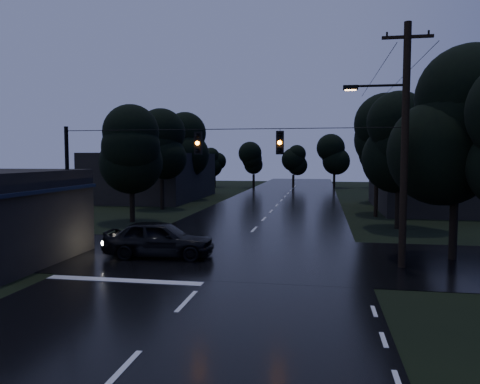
% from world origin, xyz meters
% --- Properties ---
extents(ground, '(160.00, 160.00, 0.00)m').
position_xyz_m(ground, '(0.00, 0.00, 0.00)').
color(ground, black).
rests_on(ground, ground).
extents(main_road, '(12.00, 120.00, 0.02)m').
position_xyz_m(main_road, '(0.00, 30.00, 0.00)').
color(main_road, black).
rests_on(main_road, ground).
extents(cross_street, '(60.00, 9.00, 0.02)m').
position_xyz_m(cross_street, '(0.00, 12.00, 0.00)').
color(cross_street, black).
rests_on(cross_street, ground).
extents(building_far_right, '(10.00, 14.00, 4.40)m').
position_xyz_m(building_far_right, '(14.00, 34.00, 2.20)').
color(building_far_right, black).
rests_on(building_far_right, ground).
extents(building_far_left, '(10.00, 16.00, 5.00)m').
position_xyz_m(building_far_left, '(-14.00, 40.00, 2.50)').
color(building_far_left, black).
rests_on(building_far_left, ground).
extents(utility_pole_main, '(3.50, 0.30, 10.00)m').
position_xyz_m(utility_pole_main, '(7.41, 11.00, 5.26)').
color(utility_pole_main, black).
rests_on(utility_pole_main, ground).
extents(utility_pole_far, '(2.00, 0.30, 7.50)m').
position_xyz_m(utility_pole_far, '(8.30, 28.00, 3.88)').
color(utility_pole_far, black).
rests_on(utility_pole_far, ground).
extents(anchor_pole_left, '(0.18, 0.18, 6.00)m').
position_xyz_m(anchor_pole_left, '(-7.50, 11.00, 3.00)').
color(anchor_pole_left, black).
rests_on(anchor_pole_left, ground).
extents(span_signals, '(15.00, 0.37, 1.12)m').
position_xyz_m(span_signals, '(0.56, 10.99, 5.24)').
color(span_signals, black).
rests_on(span_signals, ground).
extents(tree_corner_near, '(4.48, 4.48, 9.44)m').
position_xyz_m(tree_corner_near, '(10.00, 13.00, 5.99)').
color(tree_corner_near, black).
rests_on(tree_corner_near, ground).
extents(tree_left_a, '(3.92, 3.92, 8.26)m').
position_xyz_m(tree_left_a, '(-9.00, 22.00, 5.24)').
color(tree_left_a, black).
rests_on(tree_left_a, ground).
extents(tree_left_b, '(4.20, 4.20, 8.85)m').
position_xyz_m(tree_left_b, '(-9.60, 30.00, 5.62)').
color(tree_left_b, black).
rests_on(tree_left_b, ground).
extents(tree_left_c, '(4.48, 4.48, 9.44)m').
position_xyz_m(tree_left_c, '(-10.20, 40.00, 5.99)').
color(tree_left_c, black).
rests_on(tree_left_c, ground).
extents(tree_right_a, '(4.20, 4.20, 8.85)m').
position_xyz_m(tree_right_a, '(9.00, 22.00, 5.62)').
color(tree_right_a, black).
rests_on(tree_right_a, ground).
extents(tree_right_b, '(4.48, 4.48, 9.44)m').
position_xyz_m(tree_right_b, '(9.60, 30.00, 5.99)').
color(tree_right_b, black).
rests_on(tree_right_b, ground).
extents(tree_right_c, '(4.76, 4.76, 10.03)m').
position_xyz_m(tree_right_c, '(10.20, 40.00, 6.37)').
color(tree_right_c, black).
rests_on(tree_right_c, ground).
extents(car, '(5.15, 2.42, 1.70)m').
position_xyz_m(car, '(-3.12, 11.22, 0.85)').
color(car, black).
rests_on(car, ground).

